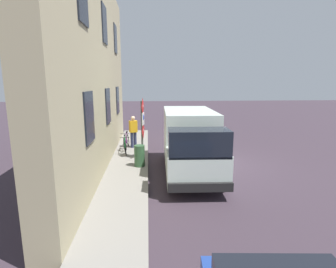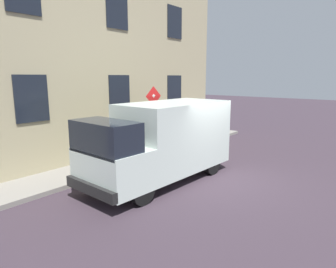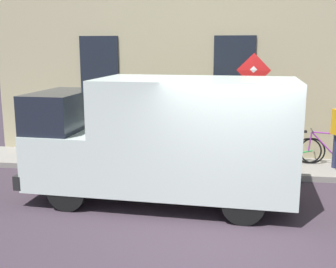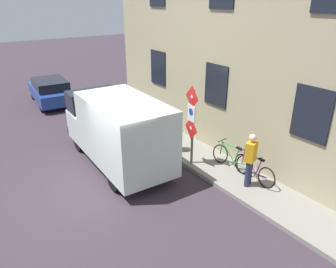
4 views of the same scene
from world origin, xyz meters
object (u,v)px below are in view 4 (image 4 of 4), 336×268
bicycle_green (232,158)px  litter_bin (174,139)px  parked_hatchback (51,91)px  sign_post_stacked (192,118)px  pedestrian (250,158)px  delivery_van (117,128)px  bicycle_purple (254,169)px

bicycle_green → litter_bin: litter_bin is taller
parked_hatchback → bicycle_green: 11.62m
sign_post_stacked → parked_hatchback: (-1.76, 10.22, -1.09)m
sign_post_stacked → pedestrian: size_ratio=1.57×
delivery_van → parked_hatchback: size_ratio=1.31×
litter_bin → parked_hatchback: bearing=101.9°
bicycle_purple → litter_bin: litter_bin is taller
parked_hatchback → pedestrian: pedestrian is taller
sign_post_stacked → bicycle_green: 1.95m
sign_post_stacked → pedestrian: bearing=-75.2°
pedestrian → litter_bin: pedestrian is taller
sign_post_stacked → litter_bin: 1.70m
sign_post_stacked → bicycle_purple: size_ratio=1.57×
parked_hatchback → delivery_van: bearing=-176.2°
delivery_van → litter_bin: size_ratio=6.01×
delivery_van → parked_hatchback: 8.50m
delivery_van → parked_hatchback: bearing=1.3°
parked_hatchback → pedestrian: size_ratio=2.40×
sign_post_stacked → bicycle_purple: (0.95, -2.03, -1.32)m
pedestrian → sign_post_stacked: bearing=-6.4°
sign_post_stacked → bicycle_purple: sign_post_stacked is taller
delivery_van → pedestrian: bearing=-145.2°
delivery_van → pedestrian: (2.47, -3.88, -0.26)m
sign_post_stacked → delivery_van: bearing=137.6°
delivery_van → bicycle_purple: bearing=-140.5°
sign_post_stacked → pedestrian: 2.34m
delivery_van → bicycle_purple: size_ratio=3.15×
bicycle_purple → bicycle_green: same height
bicycle_purple → pedestrian: 0.69m
bicycle_purple → bicycle_green: bearing=3.5°
sign_post_stacked → pedestrian: (0.57, -2.14, -0.76)m
bicycle_green → sign_post_stacked: bearing=36.5°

